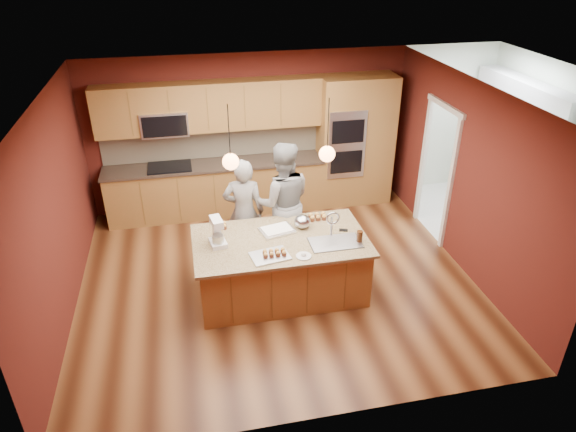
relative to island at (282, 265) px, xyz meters
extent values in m
plane|color=#3F1E0F|center=(-0.02, 0.32, -0.43)|extent=(5.50, 5.50, 0.00)
plane|color=silver|center=(-0.02, 0.32, 2.27)|extent=(5.50, 5.50, 0.00)
plane|color=#4D1813|center=(-0.02, 2.82, 0.92)|extent=(5.50, 0.00, 5.50)
plane|color=#4D1813|center=(-0.02, -2.18, 0.92)|extent=(5.50, 0.00, 5.50)
plane|color=#4D1813|center=(-2.77, 0.32, 0.92)|extent=(0.00, 5.00, 5.00)
plane|color=#4D1813|center=(2.73, 0.32, 0.92)|extent=(0.00, 5.00, 5.00)
cube|color=olive|center=(-0.67, 2.52, 0.02)|extent=(3.70, 0.60, 0.90)
cube|color=#30261F|center=(-0.67, 2.51, 0.48)|extent=(3.74, 0.64, 0.04)
cube|color=beige|center=(-0.67, 2.81, 0.79)|extent=(3.70, 0.03, 0.56)
cube|color=olive|center=(-0.67, 2.64, 1.47)|extent=(3.70, 0.36, 0.80)
cube|color=black|center=(-1.42, 2.50, 0.51)|extent=(0.72, 0.52, 0.03)
cube|color=silver|center=(-1.42, 2.62, 1.25)|extent=(0.76, 0.40, 0.40)
cube|color=olive|center=(1.58, 2.52, 0.72)|extent=(0.80, 0.60, 2.30)
cube|color=silver|center=(1.58, 2.22, 0.77)|extent=(0.66, 0.04, 1.20)
cube|color=olive|center=(2.23, 2.52, 0.72)|extent=(0.50, 0.60, 2.30)
plane|color=silver|center=(3.63, 1.52, -0.43)|extent=(2.60, 2.60, 0.00)
plane|color=silver|center=(4.53, 1.52, 0.92)|extent=(0.00, 2.70, 2.70)
cube|color=silver|center=(4.33, 1.52, 1.52)|extent=(0.35, 2.40, 0.75)
cylinder|color=black|center=(-0.61, 0.00, 1.92)|extent=(0.01, 0.01, 0.70)
sphere|color=#F18F50|center=(-0.61, 0.00, 1.57)|extent=(0.20, 0.20, 0.20)
cylinder|color=black|center=(0.58, 0.00, 1.92)|extent=(0.01, 0.01, 0.70)
sphere|color=#F18F50|center=(0.58, 0.00, 1.57)|extent=(0.20, 0.20, 0.20)
cube|color=olive|center=(-0.02, 0.00, -0.03)|extent=(2.19, 1.19, 0.80)
cube|color=tan|center=(-0.02, 0.00, 0.39)|extent=(2.29, 1.29, 0.04)
cube|color=silver|center=(0.67, -0.22, 0.33)|extent=(0.66, 0.38, 0.18)
imported|color=black|center=(-0.38, 0.90, 0.39)|extent=(0.66, 0.49, 1.64)
imported|color=slate|center=(0.19, 0.90, 0.49)|extent=(0.95, 0.77, 1.85)
cube|color=white|center=(-0.83, 0.04, 0.44)|extent=(0.24, 0.29, 0.06)
cube|color=white|center=(-0.83, 0.15, 0.60)|extent=(0.11, 0.09, 0.26)
cube|color=white|center=(-0.83, 0.06, 0.74)|extent=(0.17, 0.28, 0.10)
cylinder|color=#B3B7BB|center=(-0.83, 0.00, 0.51)|extent=(0.15, 0.15, 0.14)
cube|color=white|center=(-0.02, 0.21, 0.43)|extent=(0.50, 0.42, 0.03)
cube|color=white|center=(-0.02, 0.21, 0.45)|extent=(0.43, 0.35, 0.02)
cube|color=silver|center=(-0.22, -0.37, 0.42)|extent=(0.52, 0.41, 0.02)
ellipsoid|color=#B3B7BB|center=(0.34, 0.26, 0.50)|extent=(0.23, 0.23, 0.19)
cylinder|color=silver|center=(0.19, -0.46, 0.42)|extent=(0.19, 0.19, 0.01)
cylinder|color=#361B0B|center=(0.98, -0.26, 0.49)|extent=(0.08, 0.08, 0.16)
cube|color=black|center=(0.87, 0.06, 0.42)|extent=(0.13, 0.10, 0.01)
cube|color=white|center=(4.19, 1.13, 0.11)|extent=(0.76, 0.77, 1.08)
cube|color=white|center=(4.16, 1.96, 0.05)|extent=(0.77, 0.78, 0.96)
camera|label=1|loc=(-1.10, -5.65, 3.94)|focal=32.00mm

